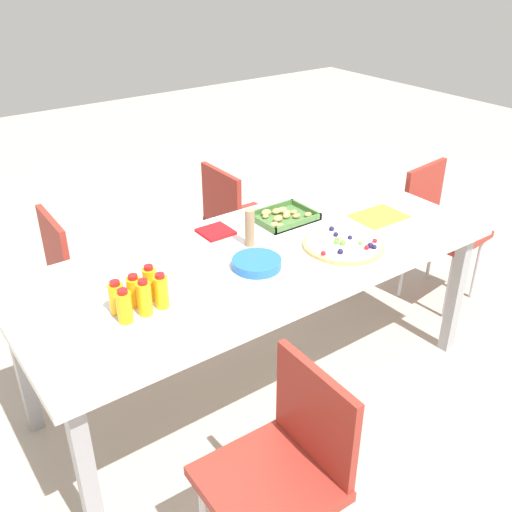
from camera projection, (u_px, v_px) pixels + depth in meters
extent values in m
plane|color=#B2A899|center=(259.00, 383.00, 2.96)|extent=(12.00, 12.00, 0.00)
cube|color=silver|center=(259.00, 258.00, 2.60)|extent=(2.19, 0.90, 0.04)
cube|color=#99999E|center=(87.00, 478.00, 2.00)|extent=(0.06, 0.06, 0.71)
cube|color=#99999E|center=(456.00, 293.00, 3.04)|extent=(0.06, 0.06, 0.71)
cube|color=#99999E|center=(22.00, 366.00, 2.53)|extent=(0.06, 0.06, 0.71)
cube|color=#99999E|center=(355.00, 241.00, 3.57)|extent=(0.06, 0.06, 0.71)
cube|color=maroon|center=(446.00, 233.00, 3.46)|extent=(0.44, 0.44, 0.04)
cube|color=maroon|center=(423.00, 195.00, 3.49)|extent=(0.38, 0.07, 0.38)
cylinder|color=silver|center=(476.00, 269.00, 3.57)|extent=(0.02, 0.02, 0.41)
cylinder|color=silver|center=(449.00, 288.00, 3.38)|extent=(0.02, 0.02, 0.41)
cylinder|color=silver|center=(431.00, 251.00, 3.78)|extent=(0.02, 0.02, 0.41)
cylinder|color=silver|center=(403.00, 268.00, 3.59)|extent=(0.02, 0.02, 0.41)
cube|color=maroon|center=(247.00, 222.00, 3.59)|extent=(0.40, 0.40, 0.04)
cube|color=maroon|center=(221.00, 201.00, 3.40)|extent=(0.03, 0.38, 0.38)
cylinder|color=silver|center=(253.00, 241.00, 3.90)|extent=(0.02, 0.02, 0.41)
cylinder|color=silver|center=(282.00, 260.00, 3.68)|extent=(0.02, 0.02, 0.41)
cylinder|color=silver|center=(213.00, 254.00, 3.74)|extent=(0.02, 0.02, 0.41)
cylinder|color=silver|center=(241.00, 275.00, 3.51)|extent=(0.02, 0.02, 0.41)
cube|color=maroon|center=(97.00, 275.00, 3.03)|extent=(0.41, 0.41, 0.04)
cube|color=maroon|center=(56.00, 252.00, 2.85)|extent=(0.04, 0.38, 0.38)
cylinder|color=silver|center=(119.00, 292.00, 3.34)|extent=(0.02, 0.02, 0.41)
cylinder|color=silver|center=(143.00, 318.00, 3.11)|extent=(0.02, 0.02, 0.41)
cylinder|color=silver|center=(65.00, 309.00, 3.18)|extent=(0.02, 0.02, 0.41)
cylinder|color=silver|center=(85.00, 338.00, 2.95)|extent=(0.02, 0.02, 0.41)
cube|color=maroon|center=(268.00, 484.00, 1.87)|extent=(0.41, 0.41, 0.04)
cube|color=maroon|center=(315.00, 417.00, 1.87)|extent=(0.04, 0.38, 0.38)
cylinder|color=silver|center=(277.00, 479.00, 2.18)|extent=(0.02, 0.02, 0.41)
cylinder|color=#F9AB14|center=(125.00, 307.00, 2.11)|extent=(0.06, 0.06, 0.12)
cylinder|color=red|center=(122.00, 291.00, 2.08)|extent=(0.04, 0.04, 0.02)
cylinder|color=#F9AC14|center=(145.00, 299.00, 2.15)|extent=(0.06, 0.06, 0.13)
cylinder|color=red|center=(143.00, 282.00, 2.11)|extent=(0.04, 0.04, 0.02)
cylinder|color=#F9AE14|center=(161.00, 292.00, 2.19)|extent=(0.06, 0.06, 0.13)
cylinder|color=red|center=(160.00, 276.00, 2.16)|extent=(0.04, 0.04, 0.02)
cylinder|color=#F9AC14|center=(117.00, 298.00, 2.16)|extent=(0.06, 0.06, 0.12)
cylinder|color=red|center=(115.00, 283.00, 2.13)|extent=(0.04, 0.04, 0.02)
cylinder|color=#F9AE14|center=(134.00, 292.00, 2.21)|extent=(0.06, 0.06, 0.12)
cylinder|color=red|center=(133.00, 277.00, 2.18)|extent=(0.04, 0.04, 0.02)
cylinder|color=#FAAD14|center=(150.00, 284.00, 2.24)|extent=(0.05, 0.05, 0.13)
cylinder|color=red|center=(148.00, 268.00, 2.20)|extent=(0.04, 0.04, 0.02)
cylinder|color=tan|center=(343.00, 245.00, 2.65)|extent=(0.37, 0.37, 0.02)
cylinder|color=white|center=(343.00, 242.00, 2.65)|extent=(0.34, 0.34, 0.01)
sphere|color=#66B238|center=(337.00, 239.00, 2.65)|extent=(0.02, 0.02, 0.02)
sphere|color=red|center=(375.00, 241.00, 2.64)|extent=(0.02, 0.02, 0.02)
sphere|color=#1E1947|center=(371.00, 246.00, 2.59)|extent=(0.03, 0.03, 0.03)
sphere|color=#1E1947|center=(374.00, 247.00, 2.58)|extent=(0.02, 0.02, 0.02)
sphere|color=#66B238|center=(368.00, 245.00, 2.60)|extent=(0.02, 0.02, 0.02)
sphere|color=#66B238|center=(371.00, 244.00, 2.61)|extent=(0.02, 0.02, 0.02)
sphere|color=#1E1947|center=(340.00, 252.00, 2.54)|extent=(0.03, 0.03, 0.03)
sphere|color=red|center=(367.00, 248.00, 2.58)|extent=(0.02, 0.02, 0.02)
sphere|color=#66B238|center=(343.00, 243.00, 2.62)|extent=(0.03, 0.03, 0.03)
sphere|color=#66B238|center=(336.00, 242.00, 2.63)|extent=(0.02, 0.02, 0.02)
sphere|color=#1E1947|center=(332.00, 229.00, 2.75)|extent=(0.03, 0.03, 0.03)
sphere|color=#1E1947|center=(350.00, 237.00, 2.67)|extent=(0.02, 0.02, 0.02)
sphere|color=#1E1947|center=(336.00, 234.00, 2.69)|extent=(0.02, 0.02, 0.02)
sphere|color=#66B238|center=(360.00, 243.00, 2.62)|extent=(0.02, 0.02, 0.02)
sphere|color=red|center=(323.00, 253.00, 2.53)|extent=(0.02, 0.02, 0.02)
cube|color=#477238|center=(284.00, 218.00, 2.92)|extent=(0.30, 0.24, 0.01)
cube|color=#477238|center=(298.00, 224.00, 2.83)|extent=(0.30, 0.01, 0.03)
cube|color=#477238|center=(271.00, 209.00, 2.99)|extent=(0.30, 0.01, 0.03)
cube|color=#477238|center=(261.00, 223.00, 2.84)|extent=(0.01, 0.24, 0.03)
cube|color=#477238|center=(306.00, 209.00, 2.98)|extent=(0.01, 0.24, 0.03)
ellipsoid|color=tan|center=(280.00, 226.00, 2.81)|extent=(0.04, 0.03, 0.02)
ellipsoid|color=tan|center=(274.00, 225.00, 2.81)|extent=(0.05, 0.03, 0.03)
ellipsoid|color=tan|center=(308.00, 214.00, 2.92)|extent=(0.04, 0.03, 0.02)
ellipsoid|color=tan|center=(276.00, 211.00, 2.95)|extent=(0.05, 0.04, 0.03)
ellipsoid|color=tan|center=(282.00, 210.00, 2.96)|extent=(0.05, 0.04, 0.03)
ellipsoid|color=tan|center=(287.00, 216.00, 2.90)|extent=(0.04, 0.03, 0.02)
ellipsoid|color=tan|center=(278.00, 219.00, 2.87)|extent=(0.05, 0.04, 0.03)
ellipsoid|color=tan|center=(266.00, 216.00, 2.91)|extent=(0.04, 0.03, 0.02)
ellipsoid|color=tan|center=(266.00, 213.00, 2.93)|extent=(0.06, 0.04, 0.03)
ellipsoid|color=tan|center=(287.00, 213.00, 2.93)|extent=(0.05, 0.03, 0.03)
ellipsoid|color=tan|center=(294.00, 212.00, 2.95)|extent=(0.04, 0.03, 0.02)
ellipsoid|color=tan|center=(297.00, 216.00, 2.91)|extent=(0.04, 0.03, 0.02)
cylinder|color=blue|center=(257.00, 267.00, 2.49)|extent=(0.21, 0.21, 0.00)
cylinder|color=blue|center=(257.00, 266.00, 2.49)|extent=(0.21, 0.21, 0.00)
cylinder|color=blue|center=(257.00, 265.00, 2.48)|extent=(0.21, 0.21, 0.00)
cylinder|color=blue|center=(257.00, 264.00, 2.48)|extent=(0.21, 0.21, 0.00)
cylinder|color=blue|center=(257.00, 263.00, 2.48)|extent=(0.21, 0.21, 0.00)
cylinder|color=blue|center=(257.00, 262.00, 2.48)|extent=(0.21, 0.21, 0.00)
cylinder|color=blue|center=(257.00, 261.00, 2.47)|extent=(0.21, 0.21, 0.00)
cylinder|color=blue|center=(257.00, 260.00, 2.47)|extent=(0.21, 0.21, 0.00)
cube|color=red|center=(216.00, 232.00, 2.78)|extent=(0.15, 0.15, 0.01)
cylinder|color=#9E7A56|center=(250.00, 228.00, 2.63)|extent=(0.04, 0.04, 0.18)
cube|color=yellow|center=(379.00, 216.00, 2.94)|extent=(0.26, 0.21, 0.01)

